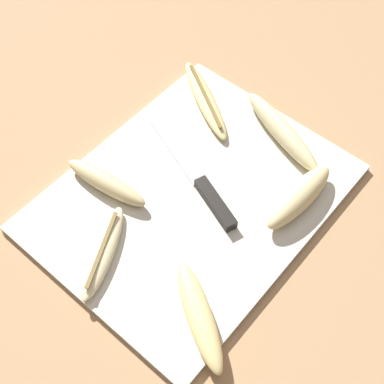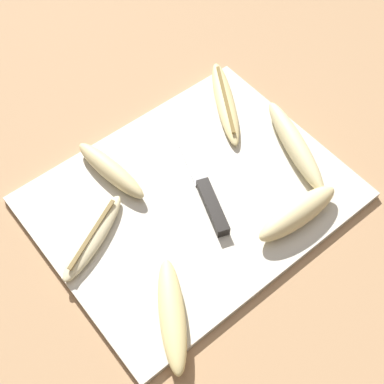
# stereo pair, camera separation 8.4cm
# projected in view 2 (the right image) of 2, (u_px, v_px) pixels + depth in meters

# --- Properties ---
(ground_plane) EXTENTS (4.00, 4.00, 0.00)m
(ground_plane) POSITION_uv_depth(u_px,v_px,m) (192.00, 200.00, 0.86)
(ground_plane) COLOR tan
(cutting_board) EXTENTS (0.47, 0.37, 0.01)m
(cutting_board) POSITION_uv_depth(u_px,v_px,m) (192.00, 197.00, 0.86)
(cutting_board) COLOR beige
(cutting_board) RESTS_ON ground_plane
(knife) EXTENTS (0.11, 0.24, 0.02)m
(knife) POSITION_uv_depth(u_px,v_px,m) (207.00, 193.00, 0.85)
(knife) COLOR black
(knife) RESTS_ON cutting_board
(banana_golden_short) EXTENTS (0.12, 0.16, 0.03)m
(banana_golden_short) POSITION_uv_depth(u_px,v_px,m) (172.00, 315.00, 0.73)
(banana_golden_short) COLOR #EDD689
(banana_golden_short) RESTS_ON cutting_board
(banana_cream_curved) EXTENTS (0.16, 0.10, 0.02)m
(banana_cream_curved) POSITION_uv_depth(u_px,v_px,m) (93.00, 237.00, 0.80)
(banana_cream_curved) COLOR beige
(banana_cream_curved) RESTS_ON cutting_board
(banana_soft_right) EXTENTS (0.10, 0.20, 0.04)m
(banana_soft_right) POSITION_uv_depth(u_px,v_px,m) (295.00, 145.00, 0.89)
(banana_soft_right) COLOR beige
(banana_soft_right) RESTS_ON cutting_board
(banana_ripe_center) EXTENTS (0.15, 0.05, 0.04)m
(banana_ripe_center) POSITION_uv_depth(u_px,v_px,m) (298.00, 213.00, 0.81)
(banana_ripe_center) COLOR beige
(banana_ripe_center) RESTS_ON cutting_board
(banana_spotted_left) EXTENTS (0.13, 0.19, 0.02)m
(banana_spotted_left) POSITION_uv_depth(u_px,v_px,m) (225.00, 102.00, 0.95)
(banana_spotted_left) COLOR #DBC684
(banana_spotted_left) RESTS_ON cutting_board
(banana_mellow_near) EXTENTS (0.05, 0.16, 0.03)m
(banana_mellow_near) POSITION_uv_depth(u_px,v_px,m) (111.00, 170.00, 0.86)
(banana_mellow_near) COLOR beige
(banana_mellow_near) RESTS_ON cutting_board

